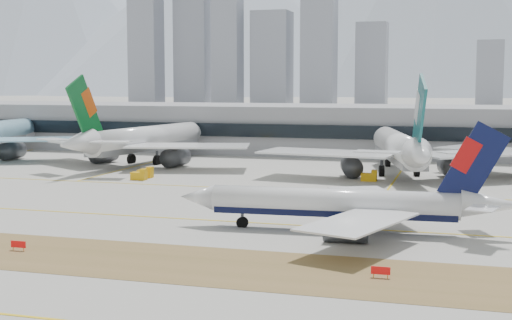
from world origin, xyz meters
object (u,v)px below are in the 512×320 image
(widebody_cathay, at_px, (400,149))
(terminal, at_px, (314,128))
(widebody_eva, at_px, (141,141))
(taxiing_airliner, at_px, (346,205))

(widebody_cathay, relative_size, terminal, 0.24)
(widebody_eva, distance_m, terminal, 62.56)
(taxiing_airliner, xyz_separation_m, widebody_eva, (-67.66, 72.80, 2.41))
(taxiing_airliner, xyz_separation_m, terminal, (-29.77, 122.57, 3.38))
(widebody_eva, distance_m, widebody_cathay, 70.38)
(widebody_eva, bearing_deg, terminal, -28.74)
(widebody_cathay, bearing_deg, widebody_eva, 71.29)
(taxiing_airliner, bearing_deg, widebody_eva, -50.47)
(taxiing_airliner, height_order, widebody_cathay, widebody_cathay)
(widebody_eva, bearing_deg, taxiing_airliner, -128.56)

